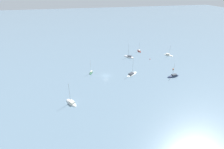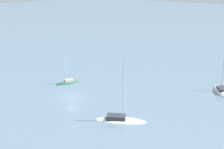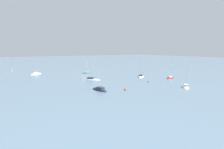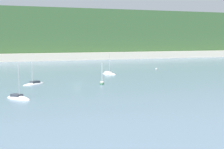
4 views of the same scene
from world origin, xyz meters
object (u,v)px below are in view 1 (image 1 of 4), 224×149
sailboat_5 (139,51)px  mooring_buoy_2 (150,59)px  sailboat_6 (168,55)px  sailboat_3 (71,103)px  sailboat_4 (132,74)px  mooring_buoy_1 (173,69)px  sailboat_1 (91,73)px  sailboat_0 (173,76)px  sailboat_2 (129,57)px

sailboat_5 → mooring_buoy_2: sailboat_5 is taller
sailboat_5 → sailboat_6: (-17.63, 12.35, 0.02)m
sailboat_3 → sailboat_6: bearing=-88.9°
sailboat_4 → mooring_buoy_1: (-26.11, -0.56, 0.26)m
mooring_buoy_1 → mooring_buoy_2: (7.15, -17.85, -0.13)m
sailboat_1 → sailboat_3: 29.26m
sailboat_0 → sailboat_6: size_ratio=1.04×
sailboat_5 → mooring_buoy_1: (-8.81, 34.33, 0.26)m
sailboat_3 → mooring_buoy_2: sailboat_3 is taller
sailboat_1 → sailboat_0: bearing=91.9°
mooring_buoy_1 → sailboat_2: bearing=-51.3°
sailboat_0 → sailboat_5: bearing=-94.8°
sailboat_2 → mooring_buoy_2: sailboat_2 is taller
mooring_buoy_1 → sailboat_0: bearing=60.2°
mooring_buoy_1 → sailboat_5: bearing=-75.6°
sailboat_6 → mooring_buoy_1: size_ratio=10.94×
sailboat_2 → sailboat_6: (-28.74, 2.89, 0.05)m
sailboat_3 → sailboat_6: sailboat_3 is taller
mooring_buoy_1 → sailboat_3: bearing=18.7°
sailboat_0 → sailboat_6: sailboat_6 is taller
sailboat_2 → sailboat_6: size_ratio=1.20×
mooring_buoy_2 → sailboat_1: bearing=15.4°
sailboat_0 → sailboat_2: bearing=-75.4°
sailboat_1 → mooring_buoy_2: bearing=125.5°
sailboat_0 → sailboat_6: (-13.34, -29.88, 0.04)m
sailboat_3 → mooring_buoy_1: bearing=-101.8°
sailboat_2 → sailboat_4: bearing=127.5°
sailboat_3 → sailboat_6: (-68.80, -42.34, 0.03)m
sailboat_3 → mooring_buoy_2: size_ratio=19.90×
sailboat_2 → sailboat_4: size_ratio=0.92×
sailboat_1 → sailboat_6: bearing=125.3°
sailboat_3 → mooring_buoy_1: sailboat_3 is taller
sailboat_2 → sailboat_4: sailboat_4 is taller
sailboat_2 → sailboat_3: sailboat_3 is taller
sailboat_2 → mooring_buoy_1: size_ratio=13.17×
sailboat_1 → sailboat_3: sailboat_3 is taller
sailboat_2 → mooring_buoy_2: bearing=-157.7°
sailboat_0 → sailboat_2: size_ratio=0.86×
sailboat_5 → sailboat_1: bearing=120.9°
sailboat_2 → sailboat_3: size_ratio=0.99×
sailboat_4 → mooring_buoy_1: size_ratio=14.32×
sailboat_1 → sailboat_5: size_ratio=1.06×
sailboat_5 → sailboat_3: bearing=132.7°
sailboat_2 → sailboat_6: bearing=-134.6°
sailboat_3 → sailboat_4: sailboat_4 is taller
sailboat_1 → mooring_buoy_1: sailboat_1 is taller
sailboat_3 → mooring_buoy_1: 63.34m
sailboat_6 → mooring_buoy_2: sailboat_6 is taller
sailboat_1 → sailboat_3: size_ratio=0.76×
sailboat_1 → mooring_buoy_2: (-41.23, -11.34, 0.16)m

